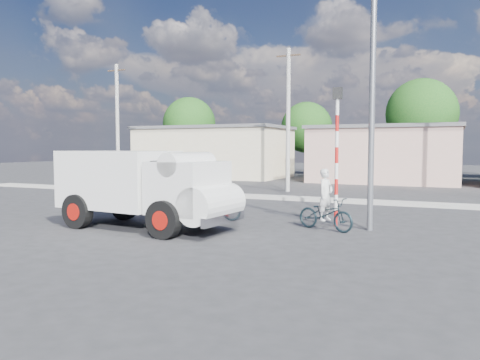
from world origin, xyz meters
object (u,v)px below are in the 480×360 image
at_px(truck, 146,186).
at_px(cyclist, 326,205).
at_px(streetlight, 367,64).
at_px(traffic_pole, 337,144).
at_px(bicycle, 326,214).

height_order(truck, cyclist, truck).
height_order(truck, streetlight, streetlight).
bearing_deg(traffic_pole, streetlight, -17.73).
xyz_separation_m(cyclist, streetlight, (1.05, 0.56, 4.18)).
bearing_deg(cyclist, streetlight, -41.81).
distance_m(bicycle, traffic_pole, 2.27).
bearing_deg(truck, traffic_pole, 34.47).
relative_size(bicycle, streetlight, 0.21).
bearing_deg(streetlight, truck, -156.84).
bearing_deg(cyclist, traffic_pole, 12.48).
xyz_separation_m(truck, bicycle, (5.05, 2.05, -0.83)).
bearing_deg(bicycle, streetlight, -41.81).
xyz_separation_m(bicycle, traffic_pole, (0.11, 0.86, 2.10)).
relative_size(bicycle, cyclist, 1.22).
height_order(truck, traffic_pole, traffic_pole).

